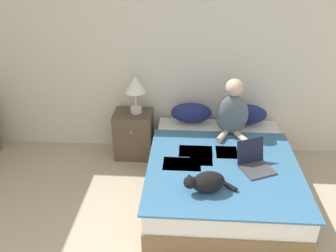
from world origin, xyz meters
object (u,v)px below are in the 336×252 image
object	(u,v)px
pillow_near	(191,113)
table_lamp	(135,87)
person_sitting	(232,111)
bed	(221,176)
nightstand	(134,134)
laptop_open	(255,163)
cat_tabby	(206,182)
pillow_far	(246,114)

from	to	relation	value
pillow_near	table_lamp	bearing A→B (deg)	-177.38
person_sitting	table_lamp	xyz separation A→B (m)	(-1.17, 0.25, 0.18)
bed	table_lamp	distance (m)	1.49
bed	person_sitting	xyz separation A→B (m)	(0.13, 0.54, 0.54)
person_sitting	nightstand	world-z (taller)	person_sitting
laptop_open	nightstand	distance (m)	1.69
cat_tabby	laptop_open	xyz separation A→B (m)	(0.50, 0.41, -0.04)
nightstand	table_lamp	distance (m)	0.66
cat_tabby	laptop_open	bearing A→B (deg)	-157.13
pillow_far	laptop_open	xyz separation A→B (m)	(-0.03, -0.98, -0.07)
pillow_far	person_sitting	size ratio (longest dim) A/B	0.75
nightstand	pillow_far	bearing A→B (deg)	2.11
bed	table_lamp	world-z (taller)	table_lamp
pillow_far	laptop_open	size ratio (longest dim) A/B	1.24
person_sitting	laptop_open	distance (m)	0.77
cat_tabby	laptop_open	world-z (taller)	laptop_open
pillow_near	bed	bearing A→B (deg)	-67.31
laptop_open	person_sitting	bearing A→B (deg)	80.22
pillow_far	nightstand	xyz separation A→B (m)	(-1.42, -0.05, -0.31)
bed	nightstand	distance (m)	1.32
table_lamp	laptop_open	bearing A→B (deg)	-35.27
pillow_near	laptop_open	world-z (taller)	laptop_open
cat_tabby	laptop_open	distance (m)	0.65
bed	table_lamp	bearing A→B (deg)	142.84
pillow_far	laptop_open	distance (m)	0.99
pillow_near	pillow_far	xyz separation A→B (m)	(0.68, 0.00, 0.00)
pillow_near	nightstand	size ratio (longest dim) A/B	0.84
cat_tabby	table_lamp	distance (m)	1.65
cat_tabby	table_lamp	bearing A→B (deg)	-74.58
pillow_near	cat_tabby	distance (m)	1.40
pillow_near	pillow_far	distance (m)	0.68
pillow_far	laptop_open	bearing A→B (deg)	-91.78
bed	pillow_far	distance (m)	0.96
cat_tabby	nightstand	bearing A→B (deg)	-72.90
pillow_far	cat_tabby	world-z (taller)	pillow_far
cat_tabby	person_sitting	bearing A→B (deg)	-122.45
bed	laptop_open	distance (m)	0.47
bed	pillow_far	bearing A→B (deg)	67.25
bed	person_sitting	size ratio (longest dim) A/B	2.77
bed	nightstand	xyz separation A→B (m)	(-1.08, 0.76, 0.07)
pillow_near	pillow_far	bearing A→B (deg)	0.00
person_sitting	cat_tabby	world-z (taller)	person_sitting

